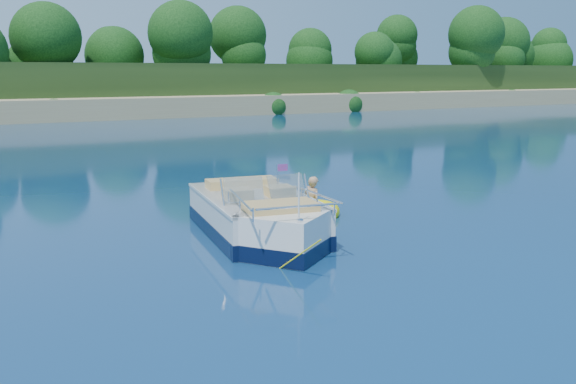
% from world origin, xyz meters
% --- Properties ---
extents(ground, '(160.00, 160.00, 0.00)m').
position_xyz_m(ground, '(0.00, 0.00, 0.00)').
color(ground, '#0A2248').
rests_on(ground, ground).
extents(shoreline, '(170.00, 59.00, 6.00)m').
position_xyz_m(shoreline, '(0.00, 63.77, 0.98)').
color(shoreline, tan).
rests_on(shoreline, ground).
extents(treeline, '(150.00, 7.12, 8.19)m').
position_xyz_m(treeline, '(0.04, 41.01, 5.55)').
color(treeline, black).
rests_on(treeline, ground).
extents(motorboat, '(2.59, 5.67, 1.89)m').
position_xyz_m(motorboat, '(-2.06, 0.53, 0.37)').
color(motorboat, white).
rests_on(motorboat, ground).
extents(tow_tube, '(1.60, 1.60, 0.38)m').
position_xyz_m(tow_tube, '(-0.10, 1.86, 0.10)').
color(tow_tube, '#F6E300').
rests_on(tow_tube, ground).
extents(boy, '(0.52, 0.77, 1.39)m').
position_xyz_m(boy, '(-0.11, 1.80, 0.00)').
color(boy, tan).
rests_on(boy, ground).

